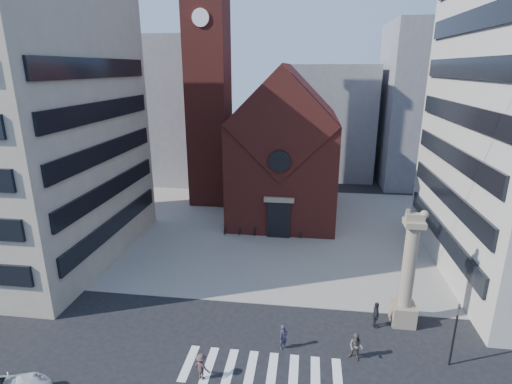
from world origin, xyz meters
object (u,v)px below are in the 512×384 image
pedestrian_2 (376,315)px  pedestrian_1 (356,347)px  scooter_0 (227,228)px  lion_column (407,280)px  traffic_light (454,333)px  pedestrian_0 (283,337)px

pedestrian_2 → pedestrian_1: bearing=152.9°
pedestrian_1 → scooter_0: bearing=150.8°
lion_column → traffic_light: lion_column is taller
pedestrian_0 → pedestrian_1: 4.57m
pedestrian_2 → scooter_0: bearing=41.2°
lion_column → traffic_light: (1.99, -4.00, -1.17)m
scooter_0 → pedestrian_2: bearing=-41.0°
traffic_light → pedestrian_1: (-5.73, -0.27, -1.36)m
pedestrian_1 → pedestrian_2: size_ratio=0.95×
traffic_light → pedestrian_1: bearing=-177.3°
lion_column → pedestrian_1: (-3.74, -4.27, -2.53)m
pedestrian_2 → scooter_0: 20.51m
pedestrian_2 → scooter_0: pedestrian_2 is taller
pedestrian_1 → scooter_0: 22.27m
pedestrian_1 → pedestrian_2: 3.95m
pedestrian_0 → pedestrian_2: (6.28, 3.12, 0.11)m
traffic_light → pedestrian_2: bearing=140.7°
pedestrian_0 → scooter_0: size_ratio=0.88×
pedestrian_0 → pedestrian_2: pedestrian_2 is taller
lion_column → pedestrian_1: 6.21m
pedestrian_0 → pedestrian_2: size_ratio=0.88×
pedestrian_0 → pedestrian_2: bearing=-16.0°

